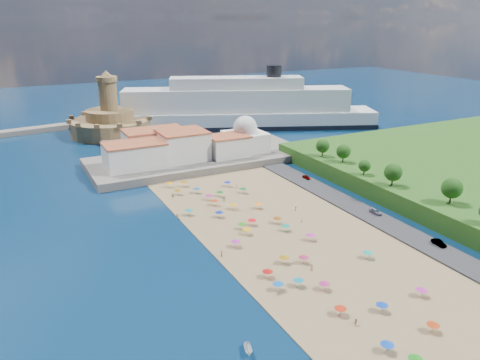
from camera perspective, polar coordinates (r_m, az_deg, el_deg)
ground at (r=129.24m, az=3.50°, el=-6.87°), size 700.00×700.00×0.00m
terrace at (r=194.17m, az=-4.89°, el=2.60°), size 90.00×36.00×3.00m
jetty at (r=220.13m, az=-13.71°, el=4.03°), size 18.00×70.00×2.40m
waterfront_buildings at (r=188.71m, az=-8.68°, el=3.97°), size 57.00×29.00×11.00m
domed_building at (r=198.58m, az=0.64°, el=5.28°), size 16.00×16.00×15.00m
fortress at (r=247.46m, az=-15.51°, el=6.83°), size 40.00×40.00×32.40m
cruise_ship at (r=255.38m, az=-0.40°, el=8.60°), size 147.96×79.13×33.01m
beach_parasols at (r=123.44m, az=3.88°, el=-7.09°), size 32.22×116.63×2.20m
beachgoers at (r=128.59m, az=1.40°, el=-6.43°), size 35.81×95.20×1.80m
parked_cars at (r=140.18m, az=19.24°, el=-5.20°), size 1.87×83.14×1.43m
hillside_trees at (r=148.91m, az=21.27°, el=-0.39°), size 13.43×105.19×7.61m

